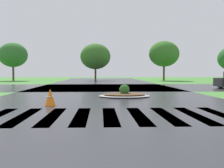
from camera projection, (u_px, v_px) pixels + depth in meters
asphalt_roadway at (107, 100)px, 13.03m from camera, size 11.85×80.00×0.01m
asphalt_cross_road at (104, 87)px, 23.18m from camera, size 90.00×10.67×0.01m
crosswalk_stripes at (110, 116)px, 8.33m from camera, size 7.65×3.49×0.01m
median_island at (124, 94)px, 14.48m from camera, size 2.79×2.06×0.68m
traffic_cone at (50, 97)px, 10.72m from camera, size 0.45×0.45×0.70m
background_treeline at (132, 56)px, 40.09m from camera, size 37.92×6.09×5.92m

